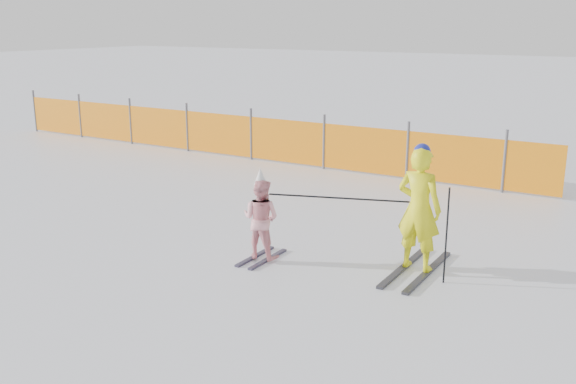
% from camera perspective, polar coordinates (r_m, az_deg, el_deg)
% --- Properties ---
extents(ground, '(120.00, 120.00, 0.00)m').
position_cam_1_polar(ground, '(8.73, -1.72, -7.08)').
color(ground, white).
rests_on(ground, ground).
extents(adult, '(0.64, 1.68, 1.75)m').
position_cam_1_polar(adult, '(8.64, 11.57, -1.51)').
color(adult, black).
rests_on(adult, ground).
extents(child, '(0.58, 0.91, 1.33)m').
position_cam_1_polar(child, '(8.98, -2.42, -2.32)').
color(child, black).
rests_on(child, ground).
extents(ski_poles, '(2.39, 0.65, 1.27)m').
position_cam_1_polar(ski_poles, '(8.54, 8.16, -1.83)').
color(ski_poles, black).
rests_on(ski_poles, ground).
extents(safety_fence, '(15.14, 0.06, 1.25)m').
position_cam_1_polar(safety_fence, '(15.91, -4.75, 5.06)').
color(safety_fence, '#595960').
rests_on(safety_fence, ground).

